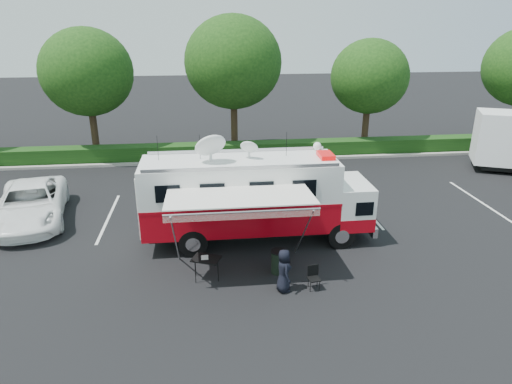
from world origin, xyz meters
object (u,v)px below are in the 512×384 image
(folding_table, at_px, (206,259))
(white_suv, at_px, (34,221))
(command_truck, at_px, (255,197))
(trash_bin, at_px, (278,262))

(folding_table, bearing_deg, white_suv, 142.94)
(white_suv, bearing_deg, command_truck, -28.40)
(command_truck, xyz_separation_m, white_suv, (-9.70, 3.01, -1.87))
(trash_bin, bearing_deg, folding_table, -177.28)
(command_truck, relative_size, white_suv, 1.52)
(command_truck, bearing_deg, trash_bin, -79.02)
(command_truck, distance_m, trash_bin, 3.08)
(white_suv, relative_size, trash_bin, 7.03)
(trash_bin, bearing_deg, white_suv, 150.96)
(command_truck, bearing_deg, folding_table, -126.03)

